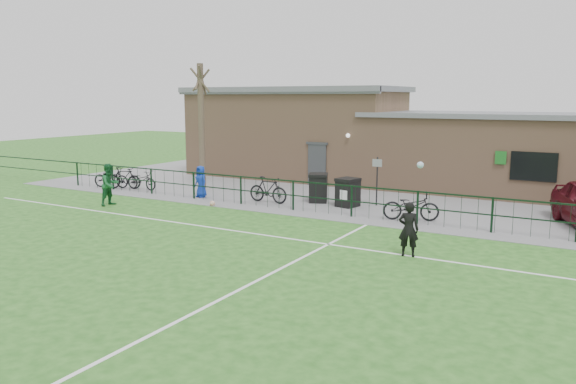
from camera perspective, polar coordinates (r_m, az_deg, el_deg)
The scene contains 20 objects.
ground at distance 14.95m, azimuth -9.72°, elevation -7.70°, with size 90.00×90.00×0.00m, color #235A1A.
paving_strip at distance 26.47m, azimuth 9.25°, elevation -0.10°, with size 34.00×13.00×0.02m, color slate.
pitch_line_touch at distance 21.33m, azimuth 3.77°, elevation -2.35°, with size 28.00×0.10×0.01m, color white.
pitch_line_mid at distance 18.08m, azimuth -1.59°, elevation -4.51°, with size 28.00×0.10×0.01m, color white.
pitch_line_perp at distance 13.81m, azimuth -3.24°, elevation -9.02°, with size 0.10×16.00×0.01m, color white.
perimeter_fence at distance 21.39m, azimuth 4.02°, elevation -0.69°, with size 28.00×0.10×1.20m, color black.
bare_tree at distance 27.52m, azimuth -8.78°, elevation 6.55°, with size 0.30×0.30×6.00m, color #4A3B2D.
wheelie_bin_left at distance 23.80m, azimuth 3.10°, elevation 0.33°, with size 0.74×0.85×1.13m, color black.
wheelie_bin_right at distance 22.88m, azimuth 6.10°, elevation -0.15°, with size 0.71×0.81×1.08m, color black.
sign_post at distance 23.21m, azimuth 9.02°, elevation 1.08°, with size 0.06×0.06×2.00m, color black.
bicycle_a at distance 28.94m, azimuth -17.53°, elevation 1.41°, with size 0.65×1.88×0.99m, color black.
bicycle_b at distance 28.34m, azimuth -16.35°, elevation 1.37°, with size 0.50×1.76×1.06m, color black.
bicycle_c at distance 27.89m, azimuth -14.64°, elevation 1.19°, with size 0.62×1.76×0.93m, color black.
bicycle_d at distance 23.61m, azimuth -2.04°, elevation 0.24°, with size 0.52×1.84×1.11m, color black.
bicycle_e at distance 20.68m, azimuth 12.39°, elevation -1.41°, with size 0.69×1.99×1.05m, color black.
spectator_child at distance 25.18m, azimuth -8.85°, elevation 1.06°, with size 0.69×0.45×1.40m, color #1234A9.
goalkeeper_kick at distance 16.13m, azimuth 12.19°, elevation -3.48°, with size 1.01×3.17×2.36m.
outfield_player at distance 24.22m, azimuth -17.65°, elevation 0.73°, with size 0.84×0.66×1.73m, color #195A2D.
ball_ground at distance 23.23m, azimuth -7.68°, elevation -1.16°, with size 0.22×0.22×0.22m, color white.
clubhouse at distance 29.31m, azimuth 9.85°, elevation 5.17°, with size 24.25×5.40×4.96m.
Camera 1 is at (9.21, -10.93, 4.41)m, focal length 35.00 mm.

